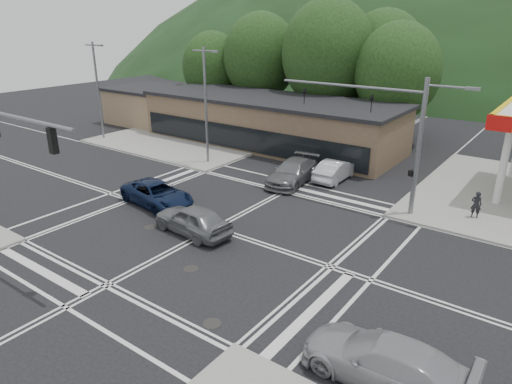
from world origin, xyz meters
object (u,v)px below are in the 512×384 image
Objects in this scene: car_northbound at (293,172)px; pedestrian at (476,204)px; car_grey_center at (193,219)px; car_silver_east at (385,361)px; car_queue_b at (382,154)px; car_queue_a at (336,170)px; car_blue_west at (157,194)px.

car_northbound is 3.50× the size of pedestrian.
car_grey_center is 0.87× the size of car_silver_east.
pedestrian is (-0.50, 15.28, 0.14)m from car_silver_east.
car_queue_b is at bearing -159.10° from car_silver_east.
car_grey_center is 0.86× the size of car_northbound.
car_queue_b is 11.55m from pedestrian.
car_grey_center is 16.18m from pedestrian.
pedestrian reaches higher than car_grey_center.
pedestrian is at bearing 147.88° from car_queue_b.
car_blue_west is at bearing 56.68° from car_queue_a.
car_northbound reaches higher than car_blue_west.
car_silver_east is at bearing -56.96° from car_northbound.
car_queue_b is (3.32, 18.61, -0.14)m from car_grey_center.
pedestrian is at bearing -3.72° from car_northbound.
car_blue_west is 3.35× the size of pedestrian.
car_queue_a is 0.82× the size of car_northbound.
car_grey_center is at bearing 78.64° from car_queue_a.
car_blue_west is 0.96× the size of car_northbound.
car_silver_east is 0.99× the size of car_northbound.
car_queue_b is at bearing -17.21° from car_blue_west.
car_blue_west is 9.68m from car_northbound.
car_queue_b is 0.71× the size of car_northbound.
car_northbound is at bearing -20.79° from car_blue_west.
pedestrian is (8.61, -7.69, 0.27)m from car_queue_b.
car_queue_b is at bearing 61.37° from car_northbound.
car_northbound is at bearing -140.22° from car_silver_east.
pedestrian reaches higher than car_queue_a.
pedestrian reaches higher than car_silver_east.
car_grey_center reaches higher than car_northbound.
car_silver_east reaches higher than car_blue_west.
car_silver_east reaches higher than car_queue_a.
car_queue_b is 9.09m from car_northbound.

